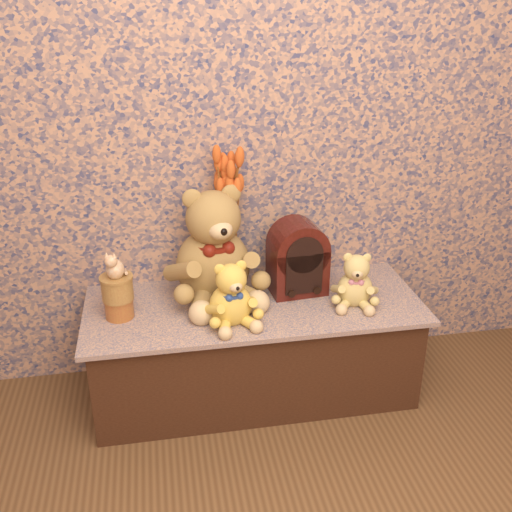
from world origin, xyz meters
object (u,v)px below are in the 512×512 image
Objects in this scene: teddy_large at (212,238)px; biscuit_tin_lower at (119,308)px; teddy_medium at (230,290)px; cat_figurine at (114,263)px; ceramic_vase at (231,266)px; cathedral_radio at (298,257)px; teddy_small at (356,276)px.

teddy_large is 0.47m from biscuit_tin_lower.
cat_figurine is at bearing 154.18° from teddy_medium.
teddy_large is at bearing -144.96° from ceramic_vase.
teddy_large is at bearing 38.84° from cat_figurine.
teddy_large is 1.60× the size of cathedral_radio.
teddy_small is at bearing -26.76° from ceramic_vase.
ceramic_vase is at bearing 42.10° from cat_figurine.
teddy_large reaches higher than teddy_medium.
teddy_small is 0.26m from cathedral_radio.
teddy_large reaches higher than ceramic_vase.
cathedral_radio is 0.77m from cat_figurine.
teddy_medium is 0.38m from cathedral_radio.
biscuit_tin_lower is at bearing -177.97° from cathedral_radio.
teddy_small is (0.53, 0.06, -0.02)m from teddy_medium.
teddy_small is at bearing -5.58° from teddy_medium.
cathedral_radio is at bearing 21.13° from teddy_medium.
cathedral_radio is (0.36, -0.04, -0.10)m from teddy_large.
cat_figurine is (-0.97, 0.05, 0.12)m from teddy_small.
cathedral_radio is 0.30m from ceramic_vase.
teddy_medium is at bearing 6.19° from cat_figurine.
cat_figurine reaches higher than teddy_small.
teddy_large is at bearing 177.39° from teddy_small.
teddy_large is 0.62m from teddy_small.
ceramic_vase is (-0.49, 0.25, -0.03)m from teddy_small.
cathedral_radio is (-0.21, 0.15, 0.04)m from teddy_small.
teddy_small is at bearing -40.38° from cathedral_radio.
teddy_large is at bearing 18.51° from biscuit_tin_lower.
cat_figurine is (-0.76, -0.10, 0.08)m from cathedral_radio.
teddy_large is 2.71× the size of ceramic_vase.
teddy_medium is 0.31m from ceramic_vase.
teddy_large is at bearing 168.97° from cathedral_radio.
biscuit_tin_lower is (-0.97, 0.05, -0.08)m from teddy_small.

